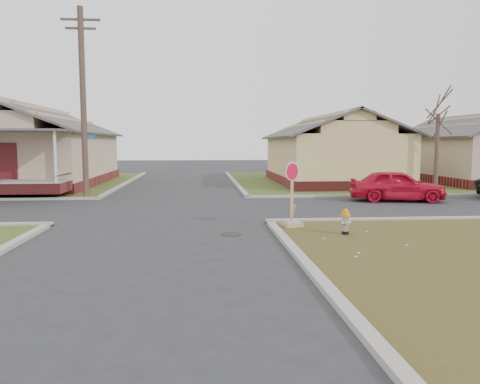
{
  "coord_description": "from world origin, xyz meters",
  "views": [
    {
      "loc": [
        1.33,
        -14.07,
        2.69
      ],
      "look_at": [
        2.59,
        1.0,
        1.1
      ],
      "focal_mm": 35.0,
      "sensor_mm": 36.0,
      "label": 1
    }
  ],
  "objects": [
    {
      "name": "curbs",
      "position": [
        0.0,
        5.0,
        0.0
      ],
      "size": [
        80.0,
        40.0,
        0.12
      ],
      "primitive_type": null,
      "color": "#A09990",
      "rests_on": "ground"
    },
    {
      "name": "tree_mid_right",
      "position": [
        14.0,
        10.2,
        2.15
      ],
      "size": [
        0.22,
        0.22,
        4.2
      ],
      "primitive_type": "cylinder",
      "color": "#463128",
      "rests_on": "verge_far_right"
    },
    {
      "name": "ground",
      "position": [
        0.0,
        0.0,
        0.0
      ],
      "size": [
        120.0,
        120.0,
        0.0
      ],
      "primitive_type": "plane",
      "color": "#28292B",
      "rests_on": "ground"
    },
    {
      "name": "side_house_tan",
      "position": [
        20.0,
        16.5,
        2.19
      ],
      "size": [
        7.6,
        11.6,
        4.7
      ],
      "color": "maroon",
      "rests_on": "ground"
    },
    {
      "name": "manhole",
      "position": [
        2.2,
        -0.5,
        0.01
      ],
      "size": [
        0.64,
        0.64,
        0.01
      ],
      "primitive_type": "cylinder",
      "color": "black",
      "rests_on": "ground"
    },
    {
      "name": "utility_pole",
      "position": [
        -4.2,
        8.9,
        4.66
      ],
      "size": [
        1.8,
        0.28,
        9.0
      ],
      "color": "#463128",
      "rests_on": "ground"
    },
    {
      "name": "fire_hydrant",
      "position": [
        5.49,
        -1.0,
        0.46
      ],
      "size": [
        0.28,
        0.28,
        0.75
      ],
      "rotation": [
        0.0,
        0.0,
        0.39
      ],
      "color": "black",
      "rests_on": "ground"
    },
    {
      "name": "corner_house",
      "position": [
        -10.0,
        16.68,
        2.28
      ],
      "size": [
        10.1,
        15.5,
        5.3
      ],
      "color": "maroon",
      "rests_on": "ground"
    },
    {
      "name": "stop_sign",
      "position": [
        4.18,
        0.4,
        0.49
      ],
      "size": [
        0.58,
        0.57,
        2.06
      ],
      "rotation": [
        0.0,
        0.0,
        0.24
      ],
      "color": "tan",
      "rests_on": "ground"
    },
    {
      "name": "red_sedan",
      "position": [
        10.38,
        6.81,
        0.73
      ],
      "size": [
        4.51,
        2.5,
        1.45
      ],
      "primitive_type": "imported",
      "rotation": [
        0.0,
        0.0,
        1.38
      ],
      "color": "red",
      "rests_on": "ground"
    },
    {
      "name": "side_house_yellow",
      "position": [
        10.0,
        16.5,
        2.19
      ],
      "size": [
        7.6,
        11.6,
        4.7
      ],
      "color": "maroon",
      "rests_on": "ground"
    }
  ]
}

